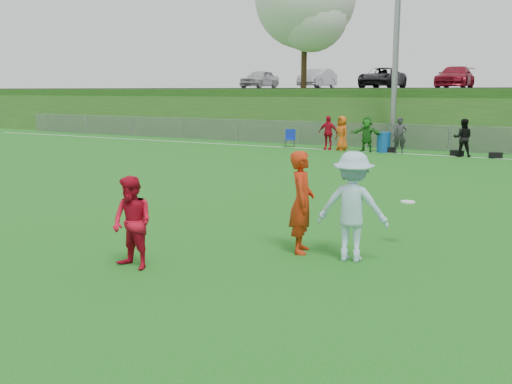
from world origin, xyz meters
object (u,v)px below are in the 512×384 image
Objects in this scene: player_red_center at (132,223)px; frisbee at (408,202)px; player_red_left at (302,202)px; recycling_bin at (384,142)px; player_blue at (353,207)px.

player_red_center reaches higher than frisbee.
frisbee is at bearing 51.93° from player_red_center.
frisbee is at bearing -69.08° from player_red_left.
player_red_left is at bearing -78.20° from recycling_bin.
player_red_left is 3.05m from player_red_center.
player_blue reaches higher than player_red_left.
player_red_left reaches higher than frisbee.
frisbee is at bearing -122.04° from player_blue.
player_red_center is at bearing 27.74° from player_blue.
player_blue is (0.98, -0.04, 0.02)m from player_red_left.
player_blue is at bearing -113.65° from frisbee.
player_red_center is at bearing -85.32° from recycling_bin.
player_red_left is at bearing 54.95° from player_red_center.
player_red_center is 0.81× the size of player_blue.
player_red_left is 17.97m from recycling_bin.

